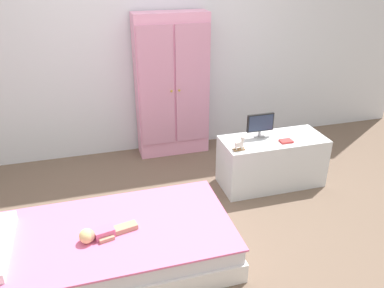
% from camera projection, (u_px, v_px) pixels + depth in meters
% --- Properties ---
extents(ground_plane, '(10.00, 10.00, 0.02)m').
position_uv_depth(ground_plane, '(182.00, 232.00, 3.04)').
color(ground_plane, brown).
extents(back_wall, '(6.40, 0.05, 2.70)m').
position_uv_depth(back_wall, '(140.00, 25.00, 3.80)').
color(back_wall, silver).
rests_on(back_wall, ground_plane).
extents(bed, '(1.82, 0.89, 0.28)m').
position_uv_depth(bed, '(102.00, 248.00, 2.65)').
color(bed, white).
rests_on(bed, ground_plane).
extents(doll, '(0.39, 0.16, 0.10)m').
position_uv_depth(doll, '(98.00, 234.00, 2.52)').
color(doll, '#D6668E').
rests_on(doll, bed).
extents(wardrobe, '(0.75, 0.29, 1.48)m').
position_uv_depth(wardrobe, '(172.00, 86.00, 3.98)').
color(wardrobe, '#E599BC').
rests_on(wardrobe, ground_plane).
extents(tv_stand, '(0.96, 0.41, 0.47)m').
position_uv_depth(tv_stand, '(272.00, 161.00, 3.58)').
color(tv_stand, silver).
rests_on(tv_stand, ground_plane).
extents(tv_monitor, '(0.25, 0.10, 0.23)m').
position_uv_depth(tv_monitor, '(260.00, 124.00, 3.46)').
color(tv_monitor, '#99999E').
rests_on(tv_monitor, tv_stand).
extents(rocking_horse_toy, '(0.11, 0.04, 0.13)m').
position_uv_depth(rocking_horse_toy, '(240.00, 143.00, 3.25)').
color(rocking_horse_toy, '#8E6642').
rests_on(rocking_horse_toy, tv_stand).
extents(book_red, '(0.11, 0.08, 0.02)m').
position_uv_depth(book_red, '(286.00, 141.00, 3.42)').
color(book_red, '#CC3838').
rests_on(book_red, tv_stand).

